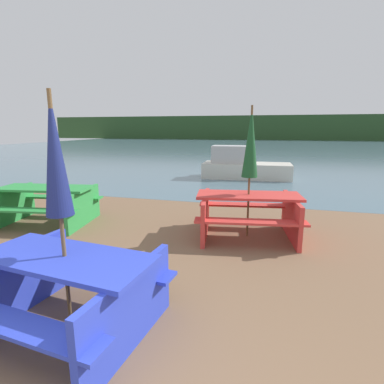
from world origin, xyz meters
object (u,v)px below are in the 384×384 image
object	(u,v)px
picnic_table_blue	(67,286)
umbrella_darkgreen	(251,143)
picnic_table_red	(248,211)
boat	(243,166)
picnic_table_green	(47,201)
umbrella_navy	(55,157)

from	to	relation	value
picnic_table_blue	umbrella_darkgreen	xyz separation A→B (m)	(1.45, 3.03, 1.22)
picnic_table_red	boat	distance (m)	6.56
picnic_table_green	boat	distance (m)	7.57
picnic_table_blue	picnic_table_red	bearing A→B (deg)	64.43
picnic_table_blue	umbrella_darkgreen	size ratio (longest dim) A/B	0.79
picnic_table_red	picnic_table_green	bearing A→B (deg)	-175.99
umbrella_darkgreen	boat	size ratio (longest dim) A/B	0.67
umbrella_navy	picnic_table_blue	bearing A→B (deg)	-90.00
picnic_table_blue	picnic_table_green	distance (m)	3.76
picnic_table_red	boat	world-z (taller)	boat
picnic_table_blue	boat	world-z (taller)	boat
picnic_table_blue	umbrella_darkgreen	distance (m)	3.58
umbrella_darkgreen	boat	xyz separation A→B (m)	(-0.71, 6.52, -1.22)
picnic_table_blue	umbrella_navy	bearing A→B (deg)	90.00
picnic_table_red	umbrella_darkgreen	distance (m)	1.20
picnic_table_red	umbrella_navy	size ratio (longest dim) A/B	0.89
umbrella_navy	boat	world-z (taller)	umbrella_navy
picnic_table_green	picnic_table_red	xyz separation A→B (m)	(4.01, 0.28, 0.01)
umbrella_darkgreen	umbrella_navy	distance (m)	3.36
umbrella_darkgreen	umbrella_navy	bearing A→B (deg)	-115.57
picnic_table_blue	umbrella_darkgreen	bearing A→B (deg)	64.43
picnic_table_blue	umbrella_navy	xyz separation A→B (m)	(0.00, 0.00, 1.22)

